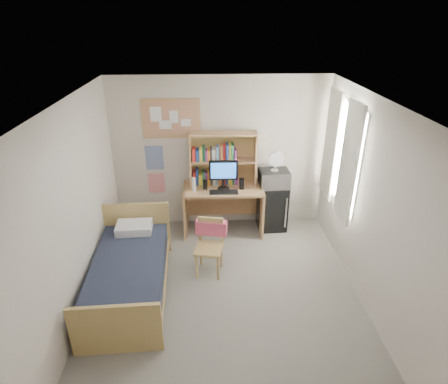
{
  "coord_description": "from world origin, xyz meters",
  "views": [
    {
      "loc": [
        -0.2,
        -3.88,
        3.48
      ],
      "look_at": [
        0.03,
        1.2,
        1.01
      ],
      "focal_mm": 30.0,
      "sensor_mm": 36.0,
      "label": 1
    }
  ],
  "objects_px": {
    "desk": "(223,209)",
    "bed": "(130,277)",
    "desk_chair": "(209,248)",
    "microwave": "(274,178)",
    "bulletin_board": "(171,118)",
    "monitor": "(223,175)",
    "speaker_left": "(205,185)",
    "speaker_right": "(242,184)",
    "mini_fridge": "(272,206)",
    "desk_fan": "(275,162)"
  },
  "relations": [
    {
      "from": "desk_chair",
      "to": "microwave",
      "type": "distance_m",
      "value": 1.74
    },
    {
      "from": "monitor",
      "to": "speaker_right",
      "type": "relative_size",
      "value": 2.73
    },
    {
      "from": "microwave",
      "to": "mini_fridge",
      "type": "bearing_deg",
      "value": 90.0
    },
    {
      "from": "bed",
      "to": "speaker_right",
      "type": "distance_m",
      "value": 2.31
    },
    {
      "from": "speaker_right",
      "to": "microwave",
      "type": "distance_m",
      "value": 0.57
    },
    {
      "from": "monitor",
      "to": "speaker_left",
      "type": "distance_m",
      "value": 0.34
    },
    {
      "from": "desk_chair",
      "to": "monitor",
      "type": "xyz_separation_m",
      "value": [
        0.26,
        1.1,
        0.66
      ]
    },
    {
      "from": "desk_chair",
      "to": "mini_fridge",
      "type": "bearing_deg",
      "value": 59.56
    },
    {
      "from": "bulletin_board",
      "to": "monitor",
      "type": "height_order",
      "value": "bulletin_board"
    },
    {
      "from": "monitor",
      "to": "microwave",
      "type": "relative_size",
      "value": 1.02
    },
    {
      "from": "bulletin_board",
      "to": "mini_fridge",
      "type": "bearing_deg",
      "value": -8.26
    },
    {
      "from": "bulletin_board",
      "to": "monitor",
      "type": "bearing_deg",
      "value": -25.64
    },
    {
      "from": "desk",
      "to": "desk_chair",
      "type": "distance_m",
      "value": 1.18
    },
    {
      "from": "bulletin_board",
      "to": "desk_chair",
      "type": "bearing_deg",
      "value": -69.07
    },
    {
      "from": "speaker_left",
      "to": "speaker_right",
      "type": "distance_m",
      "value": 0.6
    },
    {
      "from": "bulletin_board",
      "to": "microwave",
      "type": "relative_size",
      "value": 1.93
    },
    {
      "from": "speaker_left",
      "to": "microwave",
      "type": "height_order",
      "value": "microwave"
    },
    {
      "from": "desk_chair",
      "to": "desk_fan",
      "type": "relative_size",
      "value": 2.63
    },
    {
      "from": "bulletin_board",
      "to": "microwave",
      "type": "bearing_deg",
      "value": -8.92
    },
    {
      "from": "bed",
      "to": "monitor",
      "type": "height_order",
      "value": "monitor"
    },
    {
      "from": "desk",
      "to": "bulletin_board",
      "type": "bearing_deg",
      "value": 158.24
    },
    {
      "from": "mini_fridge",
      "to": "microwave",
      "type": "bearing_deg",
      "value": -90.0
    },
    {
      "from": "bed",
      "to": "desk_fan",
      "type": "distance_m",
      "value": 2.9
    },
    {
      "from": "desk",
      "to": "desk_chair",
      "type": "relative_size",
      "value": 1.6
    },
    {
      "from": "desk_chair",
      "to": "microwave",
      "type": "height_order",
      "value": "microwave"
    },
    {
      "from": "desk",
      "to": "bed",
      "type": "height_order",
      "value": "desk"
    },
    {
      "from": "desk_chair",
      "to": "monitor",
      "type": "bearing_deg",
      "value": 88.11
    },
    {
      "from": "desk_chair",
      "to": "speaker_left",
      "type": "relative_size",
      "value": 5.25
    },
    {
      "from": "microwave",
      "to": "speaker_left",
      "type": "bearing_deg",
      "value": -176.27
    },
    {
      "from": "mini_fridge",
      "to": "speaker_right",
      "type": "bearing_deg",
      "value": -167.15
    },
    {
      "from": "bulletin_board",
      "to": "mini_fridge",
      "type": "height_order",
      "value": "bulletin_board"
    },
    {
      "from": "bulletin_board",
      "to": "desk_fan",
      "type": "xyz_separation_m",
      "value": [
        1.68,
        -0.26,
        -0.67
      ]
    },
    {
      "from": "monitor",
      "to": "bulletin_board",
      "type": "bearing_deg",
      "value": 154.75
    },
    {
      "from": "desk",
      "to": "desk_chair",
      "type": "bearing_deg",
      "value": -102.09
    },
    {
      "from": "mini_fridge",
      "to": "microwave",
      "type": "distance_m",
      "value": 0.55
    },
    {
      "from": "desk",
      "to": "mini_fridge",
      "type": "distance_m",
      "value": 0.86
    },
    {
      "from": "bulletin_board",
      "to": "desk_fan",
      "type": "relative_size",
      "value": 2.97
    },
    {
      "from": "bulletin_board",
      "to": "speaker_right",
      "type": "distance_m",
      "value": 1.56
    },
    {
      "from": "desk_chair",
      "to": "monitor",
      "type": "relative_size",
      "value": 1.68
    },
    {
      "from": "desk",
      "to": "monitor",
      "type": "xyz_separation_m",
      "value": [
        -0.0,
        -0.06,
        0.66
      ]
    },
    {
      "from": "desk_chair",
      "to": "microwave",
      "type": "xyz_separation_m",
      "value": [
        1.11,
        1.23,
        0.53
      ]
    },
    {
      "from": "bulletin_board",
      "to": "desk",
      "type": "height_order",
      "value": "bulletin_board"
    },
    {
      "from": "bulletin_board",
      "to": "microwave",
      "type": "height_order",
      "value": "bulletin_board"
    },
    {
      "from": "speaker_right",
      "to": "bed",
      "type": "bearing_deg",
      "value": -136.74
    },
    {
      "from": "speaker_right",
      "to": "desk_fan",
      "type": "bearing_deg",
      "value": 13.99
    },
    {
      "from": "speaker_right",
      "to": "desk_fan",
      "type": "xyz_separation_m",
      "value": [
        0.56,
        0.13,
        0.33
      ]
    },
    {
      "from": "desk_chair",
      "to": "mini_fridge",
      "type": "height_order",
      "value": "desk_chair"
    },
    {
      "from": "bed",
      "to": "desk_fan",
      "type": "relative_size",
      "value": 6.09
    },
    {
      "from": "bulletin_board",
      "to": "speaker_left",
      "type": "distance_m",
      "value": 1.2
    },
    {
      "from": "desk_chair",
      "to": "microwave",
      "type": "relative_size",
      "value": 1.71
    }
  ]
}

